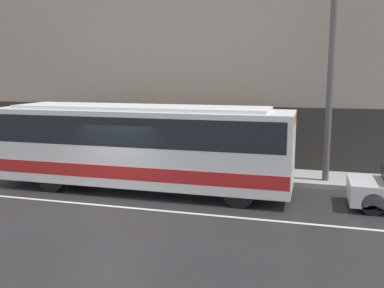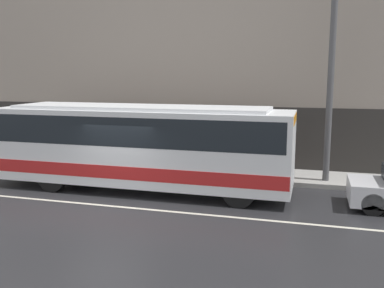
% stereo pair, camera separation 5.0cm
% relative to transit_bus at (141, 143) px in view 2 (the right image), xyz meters
% --- Properties ---
extents(ground_plane, '(60.00, 60.00, 0.00)m').
position_rel_transit_bus_xyz_m(ground_plane, '(-0.29, -2.11, -1.73)').
color(ground_plane, '#262628').
extents(sidewalk, '(60.00, 2.40, 0.18)m').
position_rel_transit_bus_xyz_m(sidewalk, '(-0.29, 3.09, -1.64)').
color(sidewalk, '#A09E99').
rests_on(sidewalk, ground_plane).
extents(building_facade, '(60.00, 0.35, 13.30)m').
position_rel_transit_bus_xyz_m(building_facade, '(-0.29, 4.43, 4.71)').
color(building_facade, gray).
rests_on(building_facade, ground_plane).
extents(lane_stripe, '(54.00, 0.14, 0.01)m').
position_rel_transit_bus_xyz_m(lane_stripe, '(-0.29, -2.11, -1.73)').
color(lane_stripe, beige).
rests_on(lane_stripe, ground_plane).
extents(transit_bus, '(10.77, 2.56, 3.07)m').
position_rel_transit_bus_xyz_m(transit_bus, '(0.00, 0.00, 0.00)').
color(transit_bus, white).
rests_on(transit_bus, ground_plane).
extents(utility_pole_near, '(0.24, 0.24, 8.44)m').
position_rel_transit_bus_xyz_m(utility_pole_near, '(6.49, 2.57, 2.66)').
color(utility_pole_near, '#4C4C4F').
rests_on(utility_pole_near, sidewalk).
extents(pedestrian_waiting, '(0.36, 0.36, 1.71)m').
position_rel_transit_bus_xyz_m(pedestrian_waiting, '(-3.15, 3.23, -0.76)').
color(pedestrian_waiting, '#333338').
rests_on(pedestrian_waiting, sidewalk).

